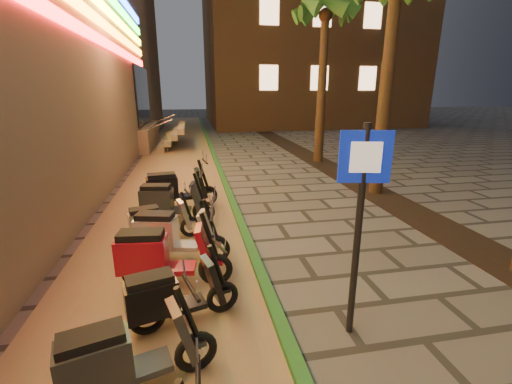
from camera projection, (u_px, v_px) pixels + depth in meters
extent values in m
cube|color=#8C7251|center=(175.00, 178.00, 12.36)|extent=(3.40, 60.00, 0.01)
cube|color=#256325|center=(222.00, 175.00, 12.65)|extent=(0.18, 60.00, 0.10)
cube|color=black|center=(415.00, 214.00, 8.75)|extent=(1.20, 40.00, 0.02)
cube|color=black|center=(143.00, 96.00, 18.78)|extent=(0.08, 5.00, 3.00)
cube|color=gray|center=(108.00, 137.00, 19.04)|extent=(5.00, 6.00, 1.20)
cube|color=#FF1414|center=(60.00, 16.00, 6.99)|extent=(0.06, 26.00, 0.28)
cube|color=gray|center=(164.00, 143.00, 19.70)|extent=(0.35, 5.00, 0.30)
cube|color=gray|center=(170.00, 138.00, 19.68)|extent=(0.35, 5.00, 0.30)
cube|color=gray|center=(176.00, 133.00, 19.66)|extent=(0.35, 5.00, 0.30)
cube|color=gray|center=(182.00, 127.00, 19.63)|extent=(0.35, 5.00, 0.30)
cylinder|color=silver|center=(152.00, 128.00, 17.43)|extent=(2.09, 0.06, 0.81)
cylinder|color=silver|center=(158.00, 121.00, 21.20)|extent=(2.09, 0.06, 0.81)
cube|color=#F2BC85|center=(269.00, 78.00, 25.57)|extent=(1.40, 0.06, 1.80)
cube|color=#F2BC85|center=(319.00, 78.00, 26.28)|extent=(1.40, 0.06, 1.80)
cube|color=#F2BC85|center=(368.00, 78.00, 26.99)|extent=(1.40, 0.06, 1.80)
cube|color=#F2BC85|center=(269.00, 11.00, 24.30)|extent=(1.40, 0.06, 1.80)
cube|color=#F2BC85|center=(323.00, 13.00, 25.01)|extent=(1.40, 0.06, 1.80)
cube|color=#F2BC85|center=(373.00, 16.00, 25.72)|extent=(1.40, 0.06, 1.80)
cylinder|color=#472D19|center=(385.00, 98.00, 9.83)|extent=(0.40, 0.40, 5.70)
cylinder|color=#472D19|center=(322.00, 93.00, 14.51)|extent=(0.40, 0.40, 5.95)
sphere|color=#472D19|center=(326.00, 15.00, 13.67)|extent=(0.56, 0.56, 0.56)
cone|color=#295019|center=(347.00, 4.00, 13.70)|extent=(0.60, 1.93, 1.52)
cone|color=#295019|center=(336.00, 7.00, 14.20)|extent=(1.70, 1.86, 1.52)
cone|color=#295019|center=(322.00, 8.00, 14.39)|extent=(2.00, 0.93, 1.52)
cone|color=#295019|center=(309.00, 7.00, 14.18)|extent=(1.97, 1.48, 1.52)
cone|color=#295019|center=(304.00, 3.00, 13.68)|extent=(1.22, 2.02, 1.52)
cone|color=#295019|center=(309.00, 0.00, 13.10)|extent=(1.22, 2.02, 1.52)
cone|color=#295019|center=(349.00, 0.00, 13.12)|extent=(1.70, 1.86, 1.52)
cylinder|color=black|center=(358.00, 236.00, 4.12)|extent=(0.09, 0.09, 2.70)
cube|color=#0D1FAD|center=(365.00, 157.00, 3.83)|extent=(0.59, 0.16, 0.59)
cube|color=white|center=(366.00, 157.00, 3.80)|extent=(0.34, 0.09, 0.35)
cylinder|color=black|center=(198.00, 383.00, 2.46)|extent=(0.05, 0.53, 0.04)
torus|color=black|center=(196.00, 352.00, 3.80)|extent=(0.50, 0.23, 0.50)
cylinder|color=silver|center=(196.00, 352.00, 3.80)|extent=(0.16, 0.13, 0.13)
cube|color=#292B2E|center=(145.00, 366.00, 3.55)|extent=(0.60, 0.46, 0.08)
cube|color=#292B2E|center=(95.00, 363.00, 3.29)|extent=(0.75, 0.54, 0.48)
cube|color=black|center=(91.00, 339.00, 3.21)|extent=(0.66, 0.46, 0.11)
cube|color=#292B2E|center=(183.00, 331.00, 3.65)|extent=(0.35, 0.44, 0.67)
cylinder|color=black|center=(188.00, 314.00, 3.63)|extent=(0.27, 0.14, 0.71)
cylinder|color=black|center=(190.00, 287.00, 3.56)|extent=(0.20, 0.54, 0.04)
cube|color=#292B2E|center=(196.00, 343.00, 3.77)|extent=(0.24, 0.19, 0.06)
torus|color=black|center=(148.00, 318.00, 4.39)|extent=(0.49, 0.22, 0.48)
cylinder|color=silver|center=(148.00, 318.00, 4.39)|extent=(0.15, 0.12, 0.13)
torus|color=black|center=(222.00, 297.00, 4.83)|extent=(0.49, 0.22, 0.48)
cylinder|color=silver|center=(222.00, 297.00, 4.83)|extent=(0.15, 0.12, 0.13)
cube|color=black|center=(186.00, 305.00, 4.60)|extent=(0.57, 0.44, 0.07)
cube|color=black|center=(152.00, 298.00, 4.34)|extent=(0.72, 0.51, 0.46)
cube|color=black|center=(150.00, 280.00, 4.27)|extent=(0.63, 0.44, 0.11)
cube|color=black|center=(213.00, 280.00, 4.69)|extent=(0.34, 0.42, 0.65)
cylinder|color=black|center=(217.00, 267.00, 4.66)|extent=(0.26, 0.13, 0.68)
cylinder|color=black|center=(220.00, 246.00, 4.60)|extent=(0.19, 0.52, 0.04)
cube|color=black|center=(222.00, 290.00, 4.80)|extent=(0.23, 0.18, 0.06)
torus|color=black|center=(139.00, 272.00, 5.41)|extent=(0.57, 0.17, 0.56)
cylinder|color=silver|center=(139.00, 272.00, 5.41)|extent=(0.16, 0.12, 0.15)
torus|color=black|center=(215.00, 269.00, 5.51)|extent=(0.57, 0.17, 0.56)
cylinder|color=silver|center=(215.00, 269.00, 5.51)|extent=(0.16, 0.12, 0.15)
cube|color=maroon|center=(177.00, 268.00, 5.45)|extent=(0.63, 0.43, 0.09)
cube|color=maroon|center=(142.00, 254.00, 5.33)|extent=(0.80, 0.49, 0.54)
cube|color=black|center=(141.00, 235.00, 5.24)|extent=(0.70, 0.42, 0.13)
cube|color=maroon|center=(205.00, 249.00, 5.39)|extent=(0.33, 0.46, 0.76)
cylinder|color=black|center=(209.00, 236.00, 5.33)|extent=(0.30, 0.11, 0.80)
cylinder|color=black|center=(212.00, 215.00, 5.24)|extent=(0.11, 0.63, 0.05)
cube|color=maroon|center=(215.00, 262.00, 5.47)|extent=(0.25, 0.18, 0.06)
torus|color=black|center=(153.00, 247.00, 6.32)|extent=(0.55, 0.23, 0.54)
cylinder|color=silver|center=(153.00, 247.00, 6.32)|extent=(0.17, 0.14, 0.15)
torus|color=black|center=(216.00, 249.00, 6.25)|extent=(0.55, 0.23, 0.54)
cylinder|color=silver|center=(216.00, 249.00, 6.25)|extent=(0.17, 0.14, 0.15)
cube|color=white|center=(184.00, 246.00, 6.27)|extent=(0.64, 0.48, 0.08)
cube|color=white|center=(156.00, 232.00, 6.23)|extent=(0.80, 0.56, 0.52)
cube|color=black|center=(155.00, 216.00, 6.14)|extent=(0.71, 0.48, 0.12)
cube|color=white|center=(207.00, 230.00, 6.16)|extent=(0.37, 0.47, 0.73)
cylinder|color=black|center=(211.00, 220.00, 6.09)|extent=(0.29, 0.14, 0.77)
cylinder|color=black|center=(213.00, 202.00, 6.00)|extent=(0.19, 0.60, 0.05)
cube|color=white|center=(215.00, 242.00, 6.21)|extent=(0.26, 0.20, 0.06)
torus|color=black|center=(143.00, 235.00, 6.95)|extent=(0.47, 0.21, 0.46)
cylinder|color=silver|center=(143.00, 235.00, 6.95)|extent=(0.14, 0.12, 0.12)
torus|color=black|center=(191.00, 226.00, 7.37)|extent=(0.47, 0.21, 0.46)
cylinder|color=silver|center=(191.00, 226.00, 7.37)|extent=(0.14, 0.12, 0.12)
cube|color=gray|center=(167.00, 229.00, 7.14)|extent=(0.55, 0.42, 0.07)
cube|color=gray|center=(145.00, 222.00, 6.90)|extent=(0.69, 0.49, 0.45)
cube|color=black|center=(144.00, 210.00, 6.83)|extent=(0.61, 0.42, 0.11)
cube|color=gray|center=(184.00, 214.00, 7.23)|extent=(0.32, 0.41, 0.63)
cylinder|color=black|center=(186.00, 206.00, 7.21)|extent=(0.25, 0.13, 0.66)
cylinder|color=black|center=(188.00, 193.00, 7.14)|extent=(0.18, 0.51, 0.04)
cube|color=gray|center=(190.00, 222.00, 7.34)|extent=(0.22, 0.17, 0.05)
torus|color=black|center=(154.00, 212.00, 8.14)|extent=(0.55, 0.19, 0.54)
cylinder|color=silver|center=(154.00, 212.00, 8.14)|extent=(0.16, 0.13, 0.15)
torus|color=black|center=(204.00, 211.00, 8.17)|extent=(0.55, 0.19, 0.54)
cylinder|color=silver|center=(204.00, 211.00, 8.17)|extent=(0.16, 0.13, 0.15)
cube|color=#242629|center=(178.00, 210.00, 8.14)|extent=(0.63, 0.44, 0.08)
cube|color=#242629|center=(157.00, 200.00, 8.06)|extent=(0.79, 0.51, 0.52)
cube|color=black|center=(156.00, 187.00, 7.97)|extent=(0.69, 0.44, 0.13)
cube|color=#242629|center=(197.00, 197.00, 8.06)|extent=(0.34, 0.46, 0.74)
cylinder|color=black|center=(199.00, 189.00, 8.01)|extent=(0.29, 0.12, 0.77)
cylinder|color=black|center=(201.00, 175.00, 7.91)|extent=(0.14, 0.61, 0.05)
cube|color=#242629|center=(203.00, 206.00, 8.13)|extent=(0.25, 0.18, 0.06)
torus|color=black|center=(160.00, 200.00, 8.93)|extent=(0.59, 0.19, 0.58)
cylinder|color=silver|center=(160.00, 200.00, 8.93)|extent=(0.17, 0.13, 0.16)
torus|color=black|center=(207.00, 196.00, 9.32)|extent=(0.59, 0.19, 0.58)
cylinder|color=silver|center=(207.00, 196.00, 9.32)|extent=(0.17, 0.13, 0.16)
cube|color=black|center=(183.00, 197.00, 9.11)|extent=(0.66, 0.46, 0.09)
cube|color=black|center=(162.00, 188.00, 8.87)|extent=(0.83, 0.53, 0.56)
cube|color=black|center=(161.00, 176.00, 8.78)|extent=(0.74, 0.45, 0.13)
cube|color=black|center=(201.00, 183.00, 9.16)|extent=(0.36, 0.48, 0.79)
cylinder|color=black|center=(203.00, 175.00, 9.12)|extent=(0.31, 0.12, 0.83)
cylinder|color=black|center=(205.00, 161.00, 9.04)|extent=(0.14, 0.65, 0.05)
cube|color=black|center=(207.00, 191.00, 9.28)|extent=(0.27, 0.19, 0.07)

